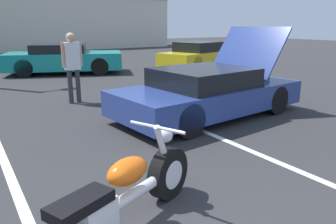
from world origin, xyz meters
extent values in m
cube|color=white|center=(-0.35, 2.59, 0.00)|extent=(0.12, 5.73, 0.01)
cube|color=white|center=(3.03, 2.59, 0.00)|extent=(0.12, 5.73, 0.01)
cylinder|color=black|center=(1.13, 2.09, 0.30)|extent=(0.62, 0.38, 0.60)
cylinder|color=silver|center=(1.13, 2.09, 0.30)|extent=(0.37, 0.29, 0.33)
cylinder|color=silver|center=(0.22, 1.70, 0.32)|extent=(1.60, 0.77, 0.12)
cube|color=silver|center=(0.09, 1.65, 0.36)|extent=(0.43, 0.36, 0.28)
ellipsoid|color=orange|center=(0.50, 1.82, 0.60)|extent=(0.57, 0.45, 0.26)
cube|color=black|center=(-0.05, 1.59, 0.54)|extent=(0.62, 0.46, 0.10)
cylinder|color=silver|center=(1.04, 2.05, 0.62)|extent=(0.31, 0.18, 0.62)
cylinder|color=silver|center=(0.93, 2.00, 0.92)|extent=(0.31, 0.66, 0.04)
sphere|color=silver|center=(1.09, 2.07, 0.78)|extent=(0.16, 0.16, 0.16)
cube|color=navy|center=(3.80, 4.58, 0.43)|extent=(4.41, 2.25, 0.51)
cube|color=black|center=(3.63, 4.57, 0.88)|extent=(2.06, 1.84, 0.39)
cylinder|color=black|center=(5.19, 3.89, 0.32)|extent=(0.66, 0.28, 0.64)
cylinder|color=black|center=(5.04, 5.52, 0.32)|extent=(0.66, 0.28, 0.64)
cylinder|color=black|center=(2.57, 3.64, 0.32)|extent=(0.66, 0.28, 0.64)
cylinder|color=black|center=(2.41, 5.27, 0.32)|extent=(0.66, 0.28, 0.64)
cube|color=navy|center=(5.01, 4.70, 1.30)|extent=(1.04, 1.78, 1.24)
cube|color=#4C4C51|center=(4.97, 4.69, 0.65)|extent=(0.69, 1.07, 0.28)
cube|color=yellow|center=(8.88, 11.31, 0.48)|extent=(4.59, 2.83, 0.58)
cube|color=black|center=(8.71, 11.26, 0.98)|extent=(2.28, 2.02, 0.43)
cylinder|color=black|center=(10.36, 10.96, 0.34)|extent=(0.71, 0.40, 0.68)
cylinder|color=black|center=(9.95, 12.39, 0.34)|extent=(0.71, 0.40, 0.68)
cylinder|color=black|center=(7.81, 10.22, 0.34)|extent=(0.71, 0.40, 0.68)
cylinder|color=black|center=(7.40, 11.66, 0.34)|extent=(0.71, 0.40, 0.68)
cube|color=teal|center=(3.02, 12.87, 0.52)|extent=(4.95, 3.46, 0.66)
cube|color=black|center=(2.85, 12.94, 1.03)|extent=(2.54, 2.35, 0.35)
cylinder|color=black|center=(4.02, 11.57, 0.35)|extent=(0.73, 0.46, 0.70)
cylinder|color=black|center=(4.64, 13.13, 0.35)|extent=(0.73, 0.46, 0.70)
cylinder|color=black|center=(1.39, 12.61, 0.35)|extent=(0.73, 0.46, 0.70)
cylinder|color=black|center=(2.01, 14.18, 0.35)|extent=(0.73, 0.46, 0.70)
cylinder|color=#333338|center=(1.61, 7.42, 0.43)|extent=(0.12, 0.12, 0.86)
cylinder|color=#333338|center=(1.81, 7.42, 0.43)|extent=(0.12, 0.12, 0.86)
cube|color=white|center=(1.71, 7.42, 1.20)|extent=(0.36, 0.20, 0.68)
cylinder|color=tan|center=(1.49, 7.42, 1.23)|extent=(0.08, 0.08, 0.61)
cylinder|color=tan|center=(1.93, 7.42, 1.23)|extent=(0.08, 0.08, 0.61)
sphere|color=tan|center=(1.71, 7.42, 1.66)|extent=(0.23, 0.23, 0.23)
camera|label=1|loc=(-0.75, -0.82, 1.96)|focal=35.00mm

